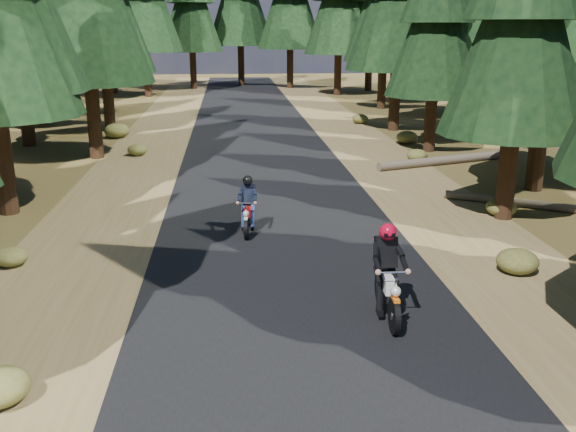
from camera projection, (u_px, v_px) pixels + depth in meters
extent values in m
plane|color=#483819|center=(295.00, 293.00, 12.35)|extent=(120.00, 120.00, 0.00)
cube|color=black|center=(276.00, 218.00, 17.12)|extent=(6.00, 100.00, 0.01)
cube|color=brown|center=(100.00, 223.00, 16.72)|extent=(3.20, 100.00, 0.01)
cube|color=brown|center=(444.00, 214.00, 17.53)|extent=(3.20, 100.00, 0.01)
cylinder|color=black|center=(511.00, 134.00, 16.52)|extent=(0.48, 0.48, 4.52)
cone|color=black|center=(522.00, 20.00, 15.72)|extent=(3.84, 3.84, 5.65)
cylinder|color=black|center=(543.00, 96.00, 19.31)|extent=(0.53, 0.53, 5.84)
cylinder|color=black|center=(91.00, 83.00, 24.25)|extent=(0.53, 0.53, 5.72)
cylinder|color=black|center=(432.00, 96.00, 25.76)|extent=(0.48, 0.48, 4.51)
cone|color=black|center=(437.00, 23.00, 24.96)|extent=(3.83, 3.83, 5.64)
cylinder|color=black|center=(21.00, 70.00, 26.68)|extent=(0.55, 0.55, 6.37)
cylinder|color=black|center=(491.00, 66.00, 28.40)|extent=(0.56, 0.56, 6.47)
cylinder|color=black|center=(106.00, 72.00, 30.76)|extent=(0.53, 0.53, 5.64)
cylinder|color=black|center=(396.00, 70.00, 30.98)|extent=(0.53, 0.53, 5.83)
cylinder|color=black|center=(38.00, 71.00, 32.80)|extent=(0.52, 0.52, 5.45)
cone|color=black|center=(30.00, 1.00, 31.83)|extent=(4.63, 4.63, 6.81)
cylinder|color=black|center=(456.00, 76.00, 35.77)|extent=(0.48, 0.48, 4.61)
cone|color=black|center=(460.00, 22.00, 34.95)|extent=(3.92, 3.92, 5.77)
cylinder|color=black|center=(108.00, 75.00, 37.23)|extent=(0.48, 0.48, 4.42)
cone|color=black|center=(104.00, 26.00, 36.45)|extent=(3.76, 3.76, 5.52)
cylinder|color=black|center=(383.00, 61.00, 39.40)|extent=(0.53, 0.53, 5.76)
cone|color=black|center=(385.00, 0.00, 38.38)|extent=(4.90, 4.90, 7.21)
cylinder|color=black|center=(65.00, 67.00, 41.93)|extent=(0.49, 0.49, 4.75)
cone|color=black|center=(60.00, 20.00, 41.09)|extent=(4.04, 4.04, 5.93)
cylinder|color=black|center=(438.00, 59.00, 43.34)|extent=(0.53, 0.53, 5.66)
cone|color=black|center=(442.00, 4.00, 42.33)|extent=(4.81, 4.81, 7.07)
cylinder|color=black|center=(471.00, 61.00, 37.47)|extent=(0.54, 0.54, 6.00)
cylinder|color=black|center=(574.00, 74.00, 30.06)|extent=(0.52, 0.52, 5.60)
cylinder|color=black|center=(146.00, 52.00, 46.16)|extent=(0.56, 0.56, 6.40)
cylinder|color=black|center=(338.00, 54.00, 47.45)|extent=(0.54, 0.54, 6.00)
cone|color=black|center=(339.00, 0.00, 46.39)|extent=(5.10, 5.10, 7.50)
cylinder|color=black|center=(111.00, 48.00, 48.70)|extent=(0.57, 0.57, 6.80)
cylinder|color=black|center=(369.00, 50.00, 50.52)|extent=(0.56, 0.56, 6.40)
cylinder|color=black|center=(193.00, 51.00, 52.21)|extent=(0.54, 0.54, 6.00)
cone|color=black|center=(191.00, 3.00, 51.15)|extent=(5.10, 5.10, 7.50)
cylinder|color=black|center=(290.00, 49.00, 52.86)|extent=(0.56, 0.56, 6.40)
cylinder|color=black|center=(241.00, 45.00, 55.31)|extent=(0.57, 0.57, 6.80)
cylinder|color=black|center=(58.00, 58.00, 44.79)|extent=(0.52, 0.52, 5.60)
cone|color=black|center=(53.00, 6.00, 43.80)|extent=(4.76, 4.76, 7.00)
cylinder|color=black|center=(421.00, 54.00, 47.02)|extent=(0.54, 0.54, 6.00)
cone|color=black|center=(424.00, 0.00, 45.96)|extent=(5.10, 5.10, 7.50)
cylinder|color=#4C4233|center=(447.00, 160.00, 23.84)|extent=(5.71, 2.27, 0.32)
cylinder|color=#4C4233|center=(521.00, 203.00, 18.18)|extent=(3.80, 2.58, 0.24)
ellipsoid|color=#474C1E|center=(137.00, 150.00, 25.43)|extent=(0.78, 0.78, 0.47)
ellipsoid|color=#474C1E|center=(517.00, 261.00, 13.27)|extent=(0.86, 0.86, 0.52)
ellipsoid|color=#474C1E|center=(11.00, 257.00, 13.68)|extent=(0.67, 0.67, 0.40)
ellipsoid|color=#474C1E|center=(360.00, 119.00, 33.86)|extent=(0.85, 0.85, 0.51)
ellipsoid|color=#474C1E|center=(407.00, 137.00, 28.05)|extent=(0.93, 0.93, 0.56)
ellipsoid|color=#474C1E|center=(117.00, 131.00, 29.46)|extent=(1.12, 1.12, 0.67)
ellipsoid|color=#474C1E|center=(417.00, 155.00, 24.33)|extent=(0.78, 0.78, 0.47)
ellipsoid|color=#474C1E|center=(501.00, 207.00, 17.30)|extent=(0.82, 0.82, 0.49)
cube|color=black|center=(389.00, 257.00, 10.95)|extent=(0.39, 0.24, 0.54)
sphere|color=#AC0622|center=(390.00, 235.00, 10.84)|extent=(0.31, 0.31, 0.30)
cube|color=black|center=(247.00, 195.00, 15.67)|extent=(0.34, 0.23, 0.46)
sphere|color=black|center=(247.00, 182.00, 15.57)|extent=(0.28, 0.28, 0.26)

